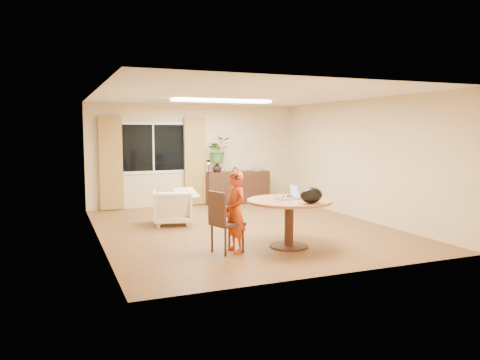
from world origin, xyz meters
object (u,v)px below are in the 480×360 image
at_px(sideboard, 237,187).
at_px(dining_table, 289,210).
at_px(child, 235,212).
at_px(armchair, 172,207).
at_px(dining_chair, 227,222).

bearing_deg(sideboard, dining_table, -101.55).
relative_size(child, armchair, 1.64).
height_order(dining_chair, child, child).
xyz_separation_m(child, armchair, (-0.40, 2.54, -0.29)).
relative_size(dining_table, dining_chair, 1.42).
bearing_deg(dining_table, armchair, 117.07).
bearing_deg(armchair, dining_table, 128.51).
relative_size(dining_chair, sideboard, 0.58).
distance_m(armchair, sideboard, 3.11).
bearing_deg(child, sideboard, 149.24).
relative_size(dining_table, sideboard, 0.82).
xyz_separation_m(dining_table, dining_chair, (-1.06, 0.07, -0.13)).
bearing_deg(sideboard, armchair, -137.40).
relative_size(dining_chair, child, 0.76).
xyz_separation_m(child, sideboard, (1.89, 4.65, -0.22)).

